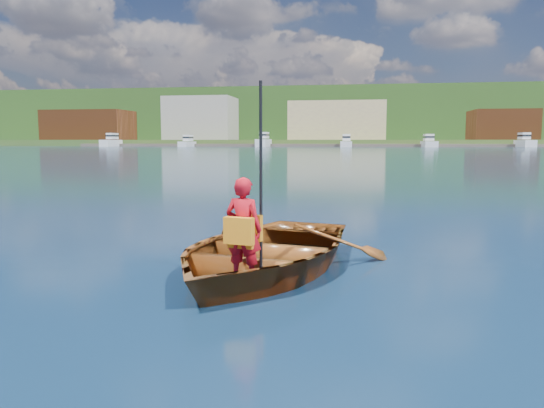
% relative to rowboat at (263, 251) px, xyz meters
% --- Properties ---
extents(ground, '(600.00, 600.00, 0.00)m').
position_rel_rowboat_xyz_m(ground, '(-0.01, 0.73, -0.26)').
color(ground, '#153248').
rests_on(ground, ground).
extents(rowboat, '(3.66, 4.49, 0.82)m').
position_rel_rowboat_xyz_m(rowboat, '(0.00, 0.00, 0.00)').
color(rowboat, maroon).
rests_on(rowboat, ground).
extents(child_paddler, '(0.49, 0.40, 2.25)m').
position_rel_rowboat_xyz_m(child_paddler, '(-0.06, -0.91, 0.44)').
color(child_paddler, red).
rests_on(child_paddler, ground).
extents(shoreline, '(400.00, 140.00, 22.00)m').
position_rel_rowboat_xyz_m(shoreline, '(-0.01, 237.34, 10.06)').
color(shoreline, '#2D5421').
rests_on(shoreline, ground).
extents(dock, '(160.02, 4.82, 0.80)m').
position_rel_rowboat_xyz_m(dock, '(-2.94, 148.73, 0.14)').
color(dock, brown).
rests_on(dock, ground).
extents(waterfront_buildings, '(202.00, 16.00, 14.00)m').
position_rel_rowboat_xyz_m(waterfront_buildings, '(-7.75, 165.73, 7.48)').
color(waterfront_buildings, brown).
rests_on(waterfront_buildings, ground).
extents(marina_yachts, '(141.61, 11.95, 4.42)m').
position_rel_rowboat_xyz_m(marina_yachts, '(1.20, 144.02, 1.10)').
color(marina_yachts, silver).
rests_on(marina_yachts, ground).
extents(hillside_trees, '(290.72, 89.09, 28.15)m').
position_rel_rowboat_xyz_m(hillside_trees, '(28.43, 233.40, 16.79)').
color(hillside_trees, '#382314').
rests_on(hillside_trees, ground).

